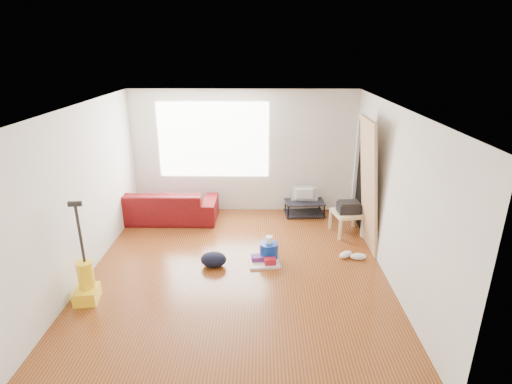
{
  "coord_description": "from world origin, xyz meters",
  "views": [
    {
      "loc": [
        0.36,
        -5.34,
        3.27
      ],
      "look_at": [
        0.28,
        0.6,
        1.09
      ],
      "focal_mm": 28.0,
      "sensor_mm": 36.0,
      "label": 1
    }
  ],
  "objects_px": {
    "sofa": "(163,219)",
    "bucket": "(269,259)",
    "cleaning_tray": "(265,260)",
    "backpack": "(214,266)",
    "vacuum": "(86,283)",
    "tv_stand": "(304,208)",
    "side_table": "(348,216)"
  },
  "relations": [
    {
      "from": "tv_stand",
      "to": "bucket",
      "type": "xyz_separation_m",
      "value": [
        -0.76,
        -1.84,
        -0.16
      ]
    },
    {
      "from": "backpack",
      "to": "vacuum",
      "type": "relative_size",
      "value": 0.29
    },
    {
      "from": "tv_stand",
      "to": "cleaning_tray",
      "type": "xyz_separation_m",
      "value": [
        -0.82,
        -1.96,
        -0.1
      ]
    },
    {
      "from": "backpack",
      "to": "side_table",
      "type": "bearing_deg",
      "value": 31.88
    },
    {
      "from": "side_table",
      "to": "backpack",
      "type": "distance_m",
      "value": 2.65
    },
    {
      "from": "side_table",
      "to": "bucket",
      "type": "relative_size",
      "value": 2.09
    },
    {
      "from": "side_table",
      "to": "bucket",
      "type": "height_order",
      "value": "side_table"
    },
    {
      "from": "bucket",
      "to": "backpack",
      "type": "xyz_separation_m",
      "value": [
        -0.87,
        -0.21,
        0.0
      ]
    },
    {
      "from": "cleaning_tray",
      "to": "vacuum",
      "type": "relative_size",
      "value": 0.37
    },
    {
      "from": "bucket",
      "to": "cleaning_tray",
      "type": "distance_m",
      "value": 0.14
    },
    {
      "from": "cleaning_tray",
      "to": "vacuum",
      "type": "distance_m",
      "value": 2.63
    },
    {
      "from": "sofa",
      "to": "backpack",
      "type": "relative_size",
      "value": 5.28
    },
    {
      "from": "cleaning_tray",
      "to": "tv_stand",
      "type": "bearing_deg",
      "value": 67.21
    },
    {
      "from": "sofa",
      "to": "tv_stand",
      "type": "relative_size",
      "value": 2.62
    },
    {
      "from": "sofa",
      "to": "cleaning_tray",
      "type": "xyz_separation_m",
      "value": [
        2.03,
        -1.69,
        0.05
      ]
    },
    {
      "from": "sofa",
      "to": "cleaning_tray",
      "type": "bearing_deg",
      "value": 140.21
    },
    {
      "from": "side_table",
      "to": "cleaning_tray",
      "type": "relative_size",
      "value": 1.18
    },
    {
      "from": "cleaning_tray",
      "to": "side_table",
      "type": "bearing_deg",
      "value": 35.97
    },
    {
      "from": "side_table",
      "to": "vacuum",
      "type": "bearing_deg",
      "value": -151.88
    },
    {
      "from": "sofa",
      "to": "vacuum",
      "type": "height_order",
      "value": "vacuum"
    },
    {
      "from": "backpack",
      "to": "vacuum",
      "type": "distance_m",
      "value": 1.88
    },
    {
      "from": "sofa",
      "to": "bucket",
      "type": "height_order",
      "value": "sofa"
    },
    {
      "from": "cleaning_tray",
      "to": "vacuum",
      "type": "bearing_deg",
      "value": -157.49
    },
    {
      "from": "sofa",
      "to": "side_table",
      "type": "distance_m",
      "value": 3.62
    },
    {
      "from": "bucket",
      "to": "vacuum",
      "type": "relative_size",
      "value": 0.21
    },
    {
      "from": "bucket",
      "to": "sofa",
      "type": "bearing_deg",
      "value": 143.1
    },
    {
      "from": "cleaning_tray",
      "to": "backpack",
      "type": "bearing_deg",
      "value": -173.47
    },
    {
      "from": "sofa",
      "to": "vacuum",
      "type": "distance_m",
      "value": 2.74
    },
    {
      "from": "vacuum",
      "to": "backpack",
      "type": "bearing_deg",
      "value": 21.75
    },
    {
      "from": "tv_stand",
      "to": "bucket",
      "type": "relative_size",
      "value": 2.8
    },
    {
      "from": "bucket",
      "to": "backpack",
      "type": "distance_m",
      "value": 0.9
    },
    {
      "from": "tv_stand",
      "to": "side_table",
      "type": "xyz_separation_m",
      "value": [
        0.7,
        -0.85,
        0.2
      ]
    }
  ]
}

